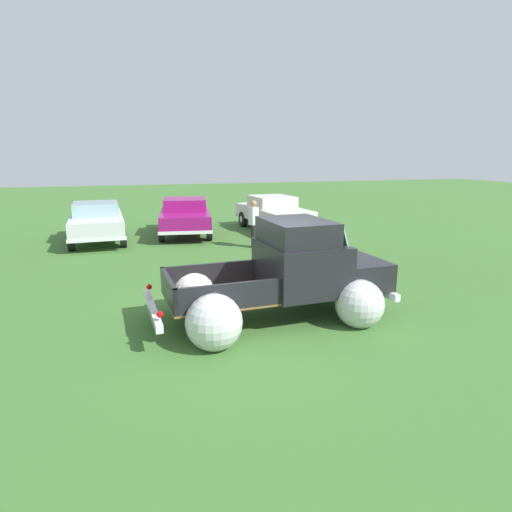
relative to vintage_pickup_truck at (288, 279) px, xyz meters
The scene contains 7 objects.
ground_plane 0.85m from the vintage_pickup_truck, behind, with size 80.00×80.00×0.00m, color #3D6B2D.
vintage_pickup_truck is the anchor object (origin of this frame).
show_car_0 9.95m from the vintage_pickup_truck, 113.75° to the left, with size 2.03×4.25×1.43m.
show_car_1 9.66m from the vintage_pickup_truck, 94.24° to the left, with size 2.46×4.53×1.43m.
show_car_2 10.08m from the vintage_pickup_truck, 72.74° to the left, with size 2.28×4.43×1.43m.
spectator_0 6.59m from the vintage_pickup_truck, 79.43° to the left, with size 0.45×0.52×1.62m.
lane_cone_0 2.86m from the vintage_pickup_truck, 31.83° to the left, with size 0.36×0.36×0.63m.
Camera 1 is at (-2.57, -7.61, 3.14)m, focal length 30.43 mm.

